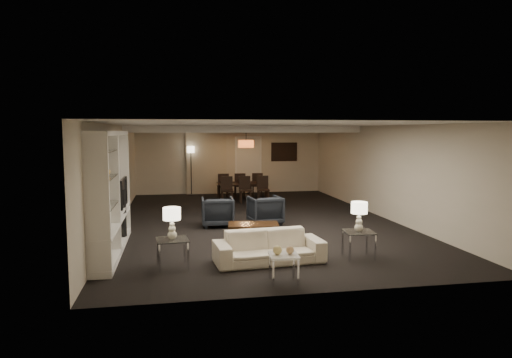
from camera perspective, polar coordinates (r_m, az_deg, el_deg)
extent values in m
plane|color=black|center=(12.07, 0.00, -5.20)|extent=(11.00, 11.00, 0.00)
cube|color=silver|center=(11.84, 0.00, 6.75)|extent=(7.00, 11.00, 0.02)
cube|color=#C0B59B|center=(17.32, -3.27, 2.37)|extent=(7.00, 0.02, 2.50)
cube|color=#C0B59B|center=(6.60, 8.63, -3.62)|extent=(7.00, 0.02, 2.50)
cube|color=#C0B59B|center=(11.78, -16.99, 0.41)|extent=(0.02, 11.00, 2.50)
cube|color=#C0B59B|center=(12.98, 15.38, 0.95)|extent=(0.02, 11.00, 2.50)
cube|color=silver|center=(15.30, -2.37, 6.20)|extent=(7.00, 4.00, 0.20)
cube|color=beige|center=(17.15, -6.23, 2.14)|extent=(1.50, 0.12, 2.40)
cube|color=silver|center=(17.40, -0.97, 1.73)|extent=(0.90, 0.05, 2.10)
cube|color=#142D38|center=(17.64, 3.53, 3.41)|extent=(0.95, 0.04, 0.65)
cylinder|color=#D8591E|center=(15.35, -1.25, 4.41)|extent=(0.52, 0.52, 0.24)
imported|color=beige|center=(8.25, 1.63, -8.47)|extent=(2.00, 0.93, 0.57)
imported|color=black|center=(11.34, -4.82, -4.10)|extent=(0.80, 0.82, 0.72)
imported|color=black|center=(11.51, 1.14, -3.92)|extent=(0.86, 0.88, 0.72)
sphere|color=#D6BE71|center=(7.13, 2.69, -8.87)|extent=(0.14, 0.14, 0.14)
sphere|color=tan|center=(7.18, 4.27, -8.85)|extent=(0.12, 0.12, 0.12)
imported|color=black|center=(10.06, -16.84, -1.65)|extent=(1.05, 0.14, 0.60)
imported|color=#2637A6|center=(8.09, -18.66, -2.87)|extent=(0.16, 0.16, 0.16)
imported|color=#B7893D|center=(8.53, -18.29, 1.02)|extent=(0.17, 0.17, 0.18)
cube|color=black|center=(10.05, -16.36, -4.45)|extent=(0.15, 0.15, 1.13)
imported|color=black|center=(15.62, -1.72, -1.55)|extent=(1.67, 0.94, 0.58)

